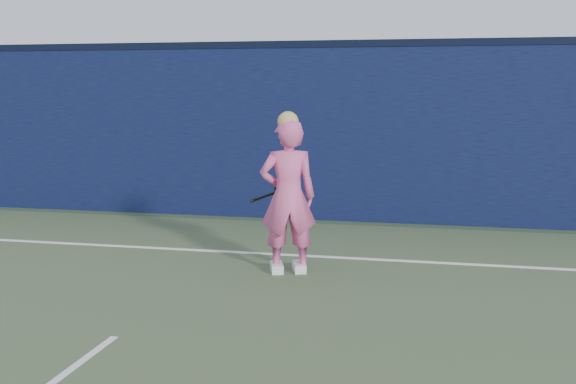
# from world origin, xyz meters

# --- Properties ---
(backstop_wall) EXTENTS (24.00, 0.40, 2.50)m
(backstop_wall) POSITION_xyz_m (0.00, 6.50, 1.25)
(backstop_wall) COLOR #0C0D35
(backstop_wall) RESTS_ON ground
(wall_cap) EXTENTS (24.00, 0.42, 0.10)m
(wall_cap) POSITION_xyz_m (0.00, 6.50, 2.55)
(wall_cap) COLOR black
(wall_cap) RESTS_ON backstop_wall
(player) EXTENTS (0.68, 0.56, 1.70)m
(player) POSITION_xyz_m (0.88, 3.28, 0.82)
(player) COLOR #E25895
(player) RESTS_ON ground
(racket) EXTENTS (0.48, 0.34, 0.29)m
(racket) POSITION_xyz_m (0.72, 3.72, 0.80)
(racket) COLOR black
(racket) RESTS_ON ground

